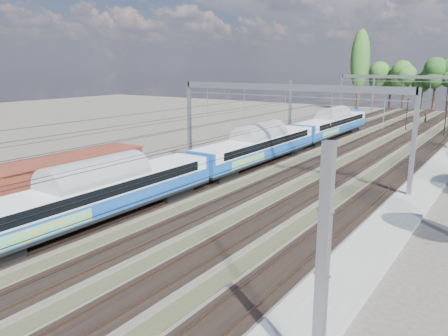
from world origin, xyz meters
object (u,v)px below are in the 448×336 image
Objects in this scene: worker at (426,118)px; freight_boxcar at (52,183)px; signal_far at (446,112)px; emu_train at (257,143)px; signal_near at (407,110)px.

freight_boxcar is at bearing 152.97° from worker.
emu_train is at bearing -123.87° from signal_far.
signal_near is at bearing 79.84° from emu_train.
signal_far reaches higher than worker.
signal_far reaches higher than signal_near.
emu_train is 10.78× the size of signal_far.
signal_far is (5.38, -15.58, 2.90)m from worker.
signal_near is at bearing 157.17° from worker.
worker is at bearing 68.62° from signal_near.
freight_boxcar is 58.69m from signal_far.
emu_train reaches higher than freight_boxcar.
signal_near reaches higher than emu_train.
emu_train is 33.80× the size of worker.
signal_near is (11.39, 60.19, 1.00)m from freight_boxcar.
freight_boxcar is 72.56m from worker.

